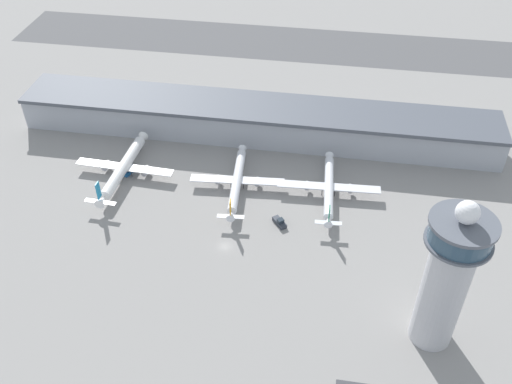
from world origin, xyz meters
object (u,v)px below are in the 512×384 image
Objects in this scene: airplane_gate_alpha at (123,167)px; airplane_gate_bravo at (237,181)px; airplane_gate_charlie at (329,187)px; control_tower at (447,277)px; service_truck_fuel at (130,170)px; service_truck_catering at (280,222)px.

airplane_gate_alpha is 1.04× the size of airplane_gate_bravo.
airplane_gate_bravo is 1.04× the size of airplane_gate_charlie.
control_tower is at bearing -60.43° from airplane_gate_charlie.
airplane_gate_charlie is at bearing 0.32° from airplane_gate_alpha.
airplane_gate_alpha is (-115.45, 59.24, -21.55)m from control_tower.
service_truck_fuel is at bearing 64.19° from airplane_gate_alpha.
airplane_gate_alpha is at bearing 152.84° from control_tower.
airplane_gate_alpha is at bearing -179.68° from airplane_gate_charlie.
airplane_gate_alpha is 4.43m from service_truck_fuel.
control_tower is at bearing -27.16° from airplane_gate_alpha.
service_truck_catering is at bearing -131.04° from airplane_gate_charlie.
airplane_gate_charlie is 25.17m from service_truck_catering.
service_truck_catering is (19.05, -17.70, -2.92)m from airplane_gate_bravo.
airplane_gate_charlie is (-33.87, 59.69, -21.50)m from control_tower.
airplane_gate_alpha is at bearing -115.81° from service_truck_fuel.
service_truck_fuel is (-114.15, 61.92, -24.83)m from control_tower.
service_truck_catering is (65.20, -18.37, -3.27)m from airplane_gate_alpha.
control_tower is at bearing -28.48° from service_truck_fuel.
service_truck_fuel is (1.30, 2.68, -3.28)m from airplane_gate_alpha.
airplane_gate_charlie is (35.43, 1.12, 0.40)m from airplane_gate_bravo.
service_truck_fuel is at bearing 161.77° from service_truck_catering.
control_tower is 7.21× the size of service_truck_fuel.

